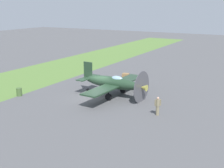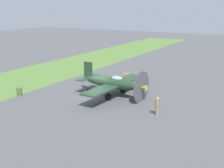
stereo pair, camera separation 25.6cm
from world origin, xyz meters
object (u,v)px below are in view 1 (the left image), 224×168
at_px(airplane_lead, 113,83).
at_px(supply_crate, 126,76).
at_px(ground_crew_chief, 158,106).
at_px(fuel_drum, 19,92).

height_order(airplane_lead, supply_crate, airplane_lead).
height_order(ground_crew_chief, fuel_drum, ground_crew_chief).
bearing_deg(ground_crew_chief, airplane_lead, -68.73).
distance_m(fuel_drum, supply_crate, 14.74).
relative_size(airplane_lead, supply_crate, 11.36).
relative_size(ground_crew_chief, supply_crate, 1.92).
xyz_separation_m(airplane_lead, supply_crate, (-8.15, -2.62, -1.21)).
xyz_separation_m(fuel_drum, supply_crate, (-13.23, 6.48, -0.13)).
distance_m(ground_crew_chief, fuel_drum, 15.62).
bearing_deg(supply_crate, airplane_lead, 17.85).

